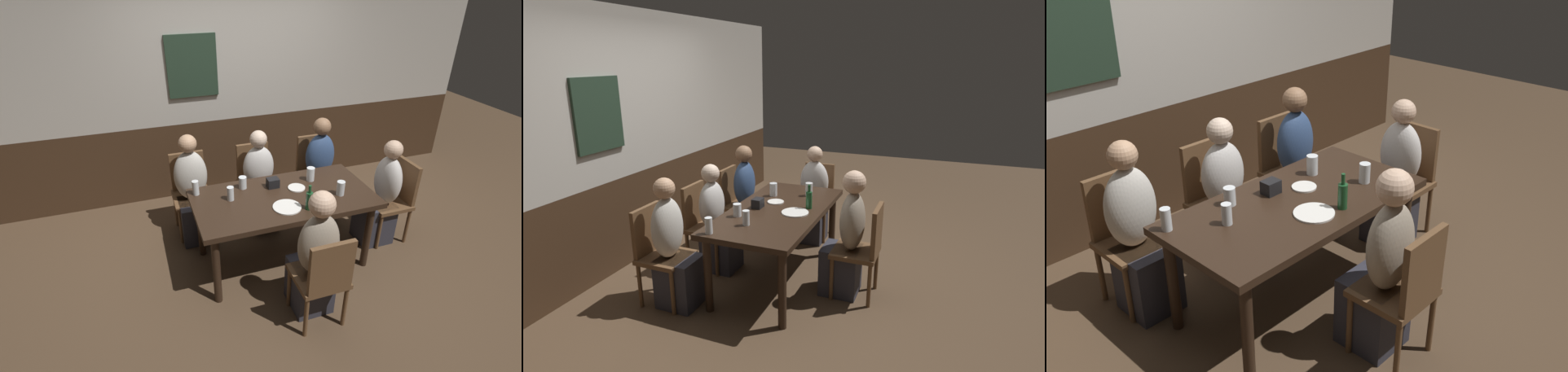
# 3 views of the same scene
# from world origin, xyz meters

# --- Properties ---
(ground_plane) EXTENTS (12.00, 12.00, 0.00)m
(ground_plane) POSITION_xyz_m (0.00, 0.00, 0.00)
(ground_plane) COLOR #4C3826
(wall_back) EXTENTS (6.40, 0.13, 2.60)m
(wall_back) POSITION_xyz_m (-0.00, 1.65, 1.30)
(wall_back) COLOR #3D2819
(wall_back) RESTS_ON ground_plane
(dining_table) EXTENTS (1.66, 0.84, 0.74)m
(dining_table) POSITION_xyz_m (0.00, 0.00, 0.66)
(dining_table) COLOR black
(dining_table) RESTS_ON ground_plane
(chair_mid_far) EXTENTS (0.40, 0.40, 0.88)m
(chair_mid_far) POSITION_xyz_m (0.00, 0.84, 0.50)
(chair_mid_far) COLOR brown
(chair_mid_far) RESTS_ON ground_plane
(chair_head_east) EXTENTS (0.40, 0.40, 0.88)m
(chair_head_east) POSITION_xyz_m (1.25, 0.00, 0.50)
(chair_head_east) COLOR brown
(chair_head_east) RESTS_ON ground_plane
(chair_right_far) EXTENTS (0.40, 0.40, 0.88)m
(chair_right_far) POSITION_xyz_m (0.73, 0.84, 0.50)
(chair_right_far) COLOR brown
(chair_right_far) RESTS_ON ground_plane
(chair_left_far) EXTENTS (0.40, 0.40, 0.88)m
(chair_left_far) POSITION_xyz_m (-0.73, 0.84, 0.50)
(chair_left_far) COLOR brown
(chair_left_far) RESTS_ON ground_plane
(chair_mid_near) EXTENTS (0.40, 0.40, 0.88)m
(chair_mid_near) POSITION_xyz_m (0.00, -0.84, 0.50)
(chair_mid_near) COLOR brown
(chair_mid_near) RESTS_ON ground_plane
(person_mid_far) EXTENTS (0.34, 0.37, 1.11)m
(person_mid_far) POSITION_xyz_m (-0.00, 0.67, 0.46)
(person_mid_far) COLOR #2D2D38
(person_mid_far) RESTS_ON ground_plane
(person_head_east) EXTENTS (0.37, 0.34, 1.13)m
(person_head_east) POSITION_xyz_m (1.08, 0.00, 0.47)
(person_head_east) COLOR #2D2D38
(person_head_east) RESTS_ON ground_plane
(person_right_far) EXTENTS (0.34, 0.37, 1.16)m
(person_right_far) POSITION_xyz_m (0.73, 0.67, 0.49)
(person_right_far) COLOR #2D2D38
(person_right_far) RESTS_ON ground_plane
(person_left_far) EXTENTS (0.34, 0.37, 1.16)m
(person_left_far) POSITION_xyz_m (-0.73, 0.67, 0.49)
(person_left_far) COLOR #2D2D38
(person_left_far) RESTS_ON ground_plane
(person_mid_near) EXTENTS (0.34, 0.37, 1.18)m
(person_mid_near) POSITION_xyz_m (0.00, -0.68, 0.50)
(person_mid_near) COLOR #2D2D38
(person_mid_near) RESTS_ON ground_plane
(beer_glass_tall) EXTENTS (0.06, 0.06, 0.14)m
(beer_glass_tall) POSITION_xyz_m (-0.75, 0.29, 0.80)
(beer_glass_tall) COLOR silver
(beer_glass_tall) RESTS_ON dining_table
(beer_glass_half) EXTENTS (0.07, 0.07, 0.14)m
(beer_glass_half) POSITION_xyz_m (0.50, -0.14, 0.80)
(beer_glass_half) COLOR silver
(beer_glass_half) RESTS_ON dining_table
(pint_glass_amber) EXTENTS (0.06, 0.06, 0.13)m
(pint_glass_amber) POSITION_xyz_m (-0.48, 0.10, 0.80)
(pint_glass_amber) COLOR silver
(pint_glass_amber) RESTS_ON dining_table
(highball_clear) EXTENTS (0.07, 0.07, 0.12)m
(highball_clear) POSITION_xyz_m (-0.31, 0.27, 0.79)
(highball_clear) COLOR silver
(highball_clear) RESTS_ON dining_table
(pint_glass_pale) EXTENTS (0.08, 0.08, 0.14)m
(pint_glass_pale) POSITION_xyz_m (0.36, 0.20, 0.80)
(pint_glass_pale) COLOR silver
(pint_glass_pale) RESTS_ON dining_table
(beer_bottle_green) EXTENTS (0.06, 0.06, 0.23)m
(beer_bottle_green) POSITION_xyz_m (0.13, -0.27, 0.83)
(beer_bottle_green) COLOR #194723
(beer_bottle_green) RESTS_ON dining_table
(plate_white_large) EXTENTS (0.25, 0.25, 0.01)m
(plate_white_large) POSITION_xyz_m (-0.04, -0.19, 0.75)
(plate_white_large) COLOR white
(plate_white_large) RESTS_ON dining_table
(plate_white_small) EXTENTS (0.16, 0.16, 0.01)m
(plate_white_small) POSITION_xyz_m (0.17, 0.09, 0.75)
(plate_white_small) COLOR white
(plate_white_small) RESTS_ON dining_table
(condiment_caddy) EXTENTS (0.11, 0.09, 0.09)m
(condiment_caddy) POSITION_xyz_m (-0.03, 0.19, 0.79)
(condiment_caddy) COLOR black
(condiment_caddy) RESTS_ON dining_table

